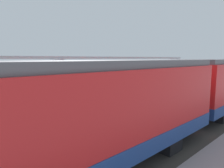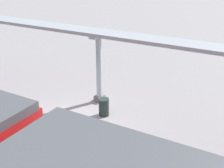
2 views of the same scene
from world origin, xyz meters
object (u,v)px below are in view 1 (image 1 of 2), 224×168
Objects in this scene: canopy_pillar_nearest at (174,73)px; canopy_pillar_second at (59,84)px; passenger_waiting_near_edge at (171,92)px; bench_mid_platform at (140,93)px; trash_bin at (81,104)px; train_far_carriage at (57,124)px.

canopy_pillar_nearest is 1.00× the size of canopy_pillar_second.
passenger_waiting_near_edge is (-4.53, -6.89, -0.75)m from canopy_pillar_second.
trash_bin is (-0.08, 6.56, -0.01)m from bench_mid_platform.
bench_mid_platform is (-1.07, -7.53, -1.34)m from canopy_pillar_second.
canopy_pillar_nearest is at bearing -61.40° from passenger_waiting_near_edge.
canopy_pillar_second is 2.13× the size of passenger_waiting_near_edge.
canopy_pillar_nearest is at bearing -68.18° from train_far_carriage.
canopy_pillar_nearest is (7.77, -19.41, -0.05)m from train_far_carriage.
train_far_carriage is at bearing 111.82° from canopy_pillar_nearest.
passenger_waiting_near_edge is (-4.53, 8.32, -0.75)m from canopy_pillar_nearest.
train_far_carriage reaches higher than passenger_waiting_near_edge.
train_far_carriage is 8.51m from trash_bin.
bench_mid_platform is 6.56m from trash_bin.
bench_mid_platform is at bearing -89.27° from trash_bin.
train_far_carriage is 8.83m from canopy_pillar_second.
trash_bin is 0.52× the size of passenger_waiting_near_edge.
passenger_waiting_near_edge reaches higher than trash_bin.
train_far_carriage reaches higher than bench_mid_platform.
train_far_carriage is at bearing 106.26° from passenger_waiting_near_edge.
canopy_pillar_second is at bearing 90.00° from canopy_pillar_nearest.
bench_mid_platform is 1.76× the size of trash_bin.
canopy_pillar_second reaches higher than bench_mid_platform.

